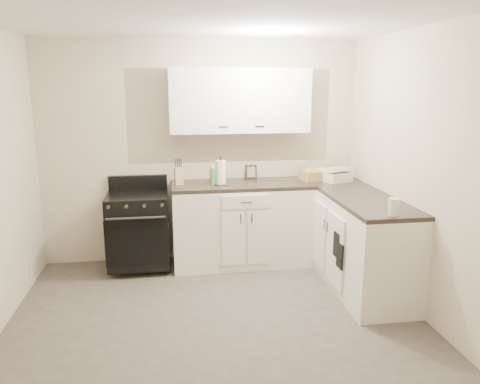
{
  "coord_description": "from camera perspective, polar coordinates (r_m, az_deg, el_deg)",
  "views": [
    {
      "loc": [
        -0.37,
        -3.54,
        2.01
      ],
      "look_at": [
        0.31,
        0.85,
        0.99
      ],
      "focal_mm": 35.0,
      "sensor_mm": 36.0,
      "label": 1
    }
  ],
  "objects": [
    {
      "name": "base_cabinets_back",
      "position": [
        5.34,
        0.21,
        -4.06
      ],
      "size": [
        1.55,
        0.6,
        0.9
      ],
      "primitive_type": "cube",
      "color": "silver",
      "rests_on": "floor"
    },
    {
      "name": "picture_frame",
      "position": [
        5.44,
        1.37,
        2.47
      ],
      "size": [
        0.13,
        0.04,
        0.16
      ],
      "primitive_type": "cube",
      "rotation": [
        -0.14,
        0.0,
        -0.02
      ],
      "color": "black",
      "rests_on": "countertop_back"
    },
    {
      "name": "wall_front",
      "position": [
        1.93,
        2.99,
        -10.27
      ],
      "size": [
        3.6,
        0.0,
        3.6
      ],
      "primitive_type": "plane",
      "rotation": [
        -1.57,
        0.0,
        0.0
      ],
      "color": "beige",
      "rests_on": "ground"
    },
    {
      "name": "upper_cabinets",
      "position": [
        5.25,
        -0.04,
        11.09
      ],
      "size": [
        1.55,
        0.3,
        0.7
      ],
      "primitive_type": "cube",
      "color": "white",
      "rests_on": "wall_back"
    },
    {
      "name": "paper_towel",
      "position": [
        5.12,
        -2.35,
        2.39
      ],
      "size": [
        0.12,
        0.12,
        0.27
      ],
      "primitive_type": "cylinder",
      "rotation": [
        0.0,
        0.0,
        0.12
      ],
      "color": "white",
      "rests_on": "countertop_back"
    },
    {
      "name": "base_cabinets_right",
      "position": [
        5.02,
        13.67,
        -5.55
      ],
      "size": [
        0.6,
        1.9,
        0.9
      ],
      "primitive_type": "cube",
      "color": "silver",
      "rests_on": "floor"
    },
    {
      "name": "oven_mitt_near",
      "position": [
        4.5,
        12.08,
        -7.59
      ],
      "size": [
        0.02,
        0.14,
        0.24
      ],
      "primitive_type": "cube",
      "color": "black",
      "rests_on": "base_cabinets_right"
    },
    {
      "name": "countertop_back",
      "position": [
        5.22,
        0.21,
        0.88
      ],
      "size": [
        1.55,
        0.6,
        0.04
      ],
      "primitive_type": "cube",
      "color": "black",
      "rests_on": "base_cabinets_back"
    },
    {
      "name": "knife_block",
      "position": [
        5.17,
        -7.49,
        1.98
      ],
      "size": [
        0.1,
        0.1,
        0.19
      ],
      "primitive_type": "cube",
      "rotation": [
        0.0,
        0.0,
        0.2
      ],
      "color": "tan",
      "rests_on": "countertop_back"
    },
    {
      "name": "wicker_basket",
      "position": [
        5.46,
        9.19,
        2.07
      ],
      "size": [
        0.39,
        0.31,
        0.11
      ],
      "primitive_type": "cube",
      "rotation": [
        0.0,
        0.0,
        0.26
      ],
      "color": "tan",
      "rests_on": "countertop_right"
    },
    {
      "name": "wall_back",
      "position": [
        5.41,
        -4.75,
        4.81
      ],
      "size": [
        3.6,
        0.0,
        3.6
      ],
      "primitive_type": "plane",
      "rotation": [
        1.57,
        0.0,
        0.0
      ],
      "color": "beige",
      "rests_on": "ground"
    },
    {
      "name": "wall_right",
      "position": [
        4.22,
        22.38,
        1.57
      ],
      "size": [
        0.0,
        3.6,
        3.6
      ],
      "primitive_type": "plane",
      "rotation": [
        1.57,
        0.0,
        -1.57
      ],
      "color": "beige",
      "rests_on": "ground"
    },
    {
      "name": "glass_jar",
      "position": [
        4.11,
        18.23,
        -1.75
      ],
      "size": [
        0.12,
        0.12,
        0.15
      ],
      "primitive_type": "cylinder",
      "rotation": [
        0.0,
        0.0,
        -0.4
      ],
      "color": "silver",
      "rests_on": "countertop_right"
    },
    {
      "name": "countertop_grill",
      "position": [
        5.42,
        11.6,
        1.86
      ],
      "size": [
        0.36,
        0.34,
        0.1
      ],
      "primitive_type": "cube",
      "rotation": [
        0.0,
        0.0,
        0.34
      ],
      "color": "white",
      "rests_on": "countertop_right"
    },
    {
      "name": "ceiling",
      "position": [
        3.59,
        -2.96,
        20.75
      ],
      "size": [
        3.6,
        3.6,
        0.0
      ],
      "primitive_type": "plane",
      "color": "white",
      "rests_on": "wall_back"
    },
    {
      "name": "soap_bottle",
      "position": [
        5.12,
        -3.36,
        1.91
      ],
      "size": [
        0.08,
        0.08,
        0.19
      ],
      "primitive_type": "cylinder",
      "rotation": [
        0.0,
        0.0,
        -0.33
      ],
      "color": "#3E9238",
      "rests_on": "countertop_back"
    },
    {
      "name": "floor",
      "position": [
        4.09,
        -2.54,
        -16.54
      ],
      "size": [
        3.6,
        3.6,
        0.0
      ],
      "primitive_type": "plane",
      "color": "#473F38",
      "rests_on": "ground"
    },
    {
      "name": "oven_mitt_far",
      "position": [
        4.56,
        11.69,
        -6.31
      ],
      "size": [
        0.02,
        0.14,
        0.24
      ],
      "primitive_type": "cube",
      "color": "black",
      "rests_on": "base_cabinets_right"
    },
    {
      "name": "stove",
      "position": [
        5.26,
        -12.27,
        -4.5
      ],
      "size": [
        0.65,
        0.56,
        0.79
      ],
      "primitive_type": "cube",
      "color": "black",
      "rests_on": "floor"
    },
    {
      "name": "countertop_right",
      "position": [
        4.89,
        13.96,
        -0.32
      ],
      "size": [
        0.6,
        1.9,
        0.04
      ],
      "primitive_type": "cube",
      "color": "black",
      "rests_on": "base_cabinets_right"
    }
  ]
}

